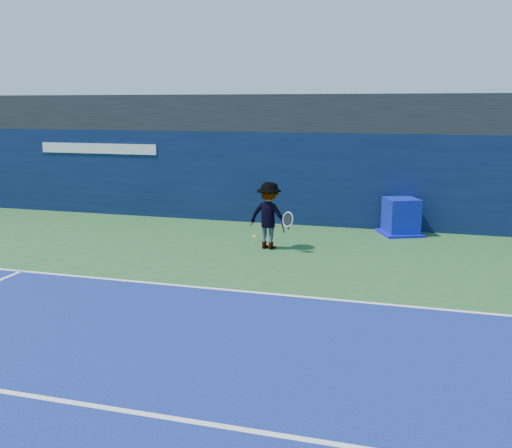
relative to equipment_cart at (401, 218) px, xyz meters
The scene contains 8 objects.
ground 10.16m from the equipment_cart, 110.26° to the right, with size 80.00×80.00×0.00m, color #285B29.
baseline 7.42m from the equipment_cart, 118.32° to the right, with size 24.00×0.10×0.01m, color white.
service_line 12.06m from the equipment_cart, 106.96° to the right, with size 24.00×0.10×0.01m, color white.
stadium_band 5.08m from the equipment_cart, 150.62° to the left, with size 36.00×3.00×1.20m, color black.
back_wall_assembly 3.79m from the equipment_cart, 164.46° to the left, with size 36.00×1.03×3.00m.
equipment_cart is the anchor object (origin of this frame).
tennis_player 4.42m from the equipment_cart, 141.05° to the right, with size 1.41×0.91×1.83m.
tennis_ball 5.75m from the equipment_cart, 124.94° to the right, with size 0.07×0.07×0.07m.
Camera 1 is at (3.88, -7.98, 3.88)m, focal length 40.00 mm.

